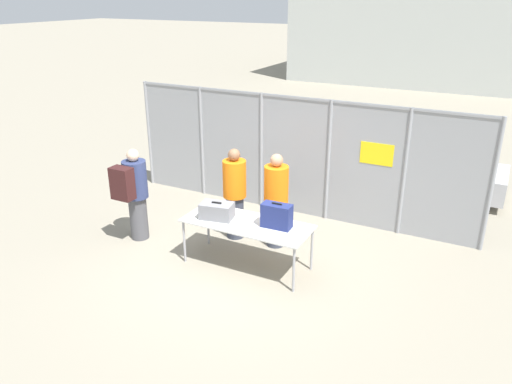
# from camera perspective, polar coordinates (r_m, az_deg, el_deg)

# --- Properties ---
(ground_plane) EXTENTS (120.00, 120.00, 0.00)m
(ground_plane) POSITION_cam_1_polar(r_m,az_deg,el_deg) (8.37, -2.15, -7.87)
(ground_plane) COLOR gray
(fence_section) EXTENTS (7.16, 0.07, 2.35)m
(fence_section) POSITION_cam_1_polar(r_m,az_deg,el_deg) (9.76, 4.41, 4.36)
(fence_section) COLOR gray
(fence_section) RESTS_ON ground_plane
(inspection_table) EXTENTS (2.06, 0.84, 0.77)m
(inspection_table) POSITION_cam_1_polar(r_m,az_deg,el_deg) (7.90, -1.04, -3.86)
(inspection_table) COLOR silver
(inspection_table) RESTS_ON ground_plane
(suitcase_grey) EXTENTS (0.56, 0.41, 0.28)m
(suitcase_grey) POSITION_cam_1_polar(r_m,az_deg,el_deg) (8.01, -4.49, -2.14)
(suitcase_grey) COLOR slate
(suitcase_grey) RESTS_ON inspection_table
(suitcase_navy) EXTENTS (0.47, 0.24, 0.41)m
(suitcase_navy) POSITION_cam_1_polar(r_m,az_deg,el_deg) (7.67, 2.38, -2.73)
(suitcase_navy) COLOR navy
(suitcase_navy) RESTS_ON inspection_table
(traveler_hooded) EXTENTS (0.42, 0.64, 1.68)m
(traveler_hooded) POSITION_cam_1_polar(r_m,az_deg,el_deg) (8.94, -13.79, 0.05)
(traveler_hooded) COLOR #4C4C51
(traveler_hooded) RESTS_ON ground_plane
(security_worker_near) EXTENTS (0.41, 0.41, 1.68)m
(security_worker_near) POSITION_cam_1_polar(r_m,az_deg,el_deg) (8.50, 2.30, -0.85)
(security_worker_near) COLOR #383D4C
(security_worker_near) RESTS_ON ground_plane
(security_worker_far) EXTENTS (0.41, 0.41, 1.67)m
(security_worker_far) POSITION_cam_1_polar(r_m,az_deg,el_deg) (8.80, -2.45, -0.07)
(security_worker_far) COLOR #383D4C
(security_worker_far) RESTS_ON ground_plane
(utility_trailer) EXTENTS (3.58, 2.14, 0.67)m
(utility_trailer) POSITION_cam_1_polar(r_m,az_deg,el_deg) (11.62, 19.80, 1.72)
(utility_trailer) COLOR #B2B2B7
(utility_trailer) RESTS_ON ground_plane
(distant_hangar) EXTENTS (15.04, 11.47, 6.02)m
(distant_hangar) POSITION_cam_1_polar(r_m,az_deg,el_deg) (29.21, 22.99, 18.07)
(distant_hangar) COLOR #B2B7B2
(distant_hangar) RESTS_ON ground_plane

